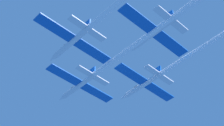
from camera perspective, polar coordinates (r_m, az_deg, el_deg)
name	(u,v)px	position (r m, az deg, el deg)	size (l,w,h in m)	color
jet_lead	(149,35)	(76.62, 6.16, 4.68)	(20.43, 78.12, 3.38)	silver
jet_right_wing	(202,48)	(83.09, 14.85, 2.47)	(20.43, 65.50, 3.38)	silver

